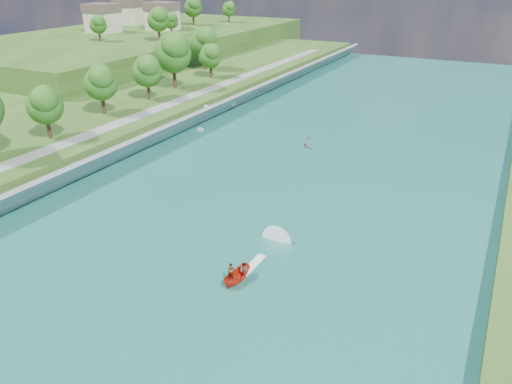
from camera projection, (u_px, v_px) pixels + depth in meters
The scene contains 10 objects.
ground at pixel (178, 278), 48.81m from camera, with size 260.00×260.00×0.00m, color #2D5119.
river_water at pixel (268, 200), 64.94m from camera, with size 55.00×240.00×0.10m, color #185D59.
berm_west at pixel (6, 133), 85.21m from camera, with size 45.00×240.00×3.50m, color #2D5119.
ridge_west at pixel (139, 46), 158.27m from camera, with size 60.00×120.00×9.00m, color #2D5119.
riprap_bank at pixel (108, 158), 73.99m from camera, with size 4.75×236.00×4.46m.
riverside_path at pixel (80, 138), 77.12m from camera, with size 3.00×200.00×0.10m, color gray.
ridge_houses at pixel (132, 15), 161.24m from camera, with size 29.50×29.50×8.40m.
trees_ridge at pixel (177, 15), 154.93m from camera, with size 21.56×63.74×10.94m.
motorboat at pixel (247, 267), 49.37m from camera, with size 3.60×18.71×2.13m.
raft at pixel (308, 145), 83.44m from camera, with size 3.00×2.96×1.71m.
Camera 1 is at (25.68, -32.78, 27.91)m, focal length 35.00 mm.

